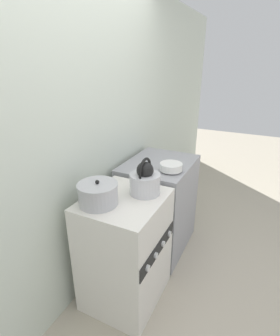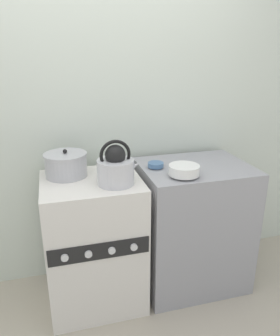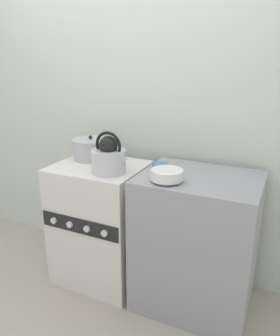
{
  "view_description": "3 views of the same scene",
  "coord_description": "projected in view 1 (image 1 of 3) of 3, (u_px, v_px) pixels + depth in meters",
  "views": [
    {
      "loc": [
        -1.43,
        -0.56,
        1.84
      ],
      "look_at": [
        0.3,
        0.29,
        1.04
      ],
      "focal_mm": 28.0,
      "sensor_mm": 36.0,
      "label": 1
    },
    {
      "loc": [
        -0.21,
        -1.67,
        1.7
      ],
      "look_at": [
        0.33,
        0.3,
        0.96
      ],
      "focal_mm": 35.0,
      "sensor_mm": 36.0,
      "label": 2
    },
    {
      "loc": [
        1.22,
        -1.61,
        1.64
      ],
      "look_at": [
        0.33,
        0.26,
        0.95
      ],
      "focal_mm": 35.0,
      "sensor_mm": 36.0,
      "label": 3
    }
  ],
  "objects": [
    {
      "name": "stove",
      "position": [
        125.0,
        250.0,
        2.06
      ],
      "size": [
        0.63,
        0.57,
        0.92
      ],
      "color": "silver",
      "rests_on": "ground_plane"
    },
    {
      "name": "wall_back",
      "position": [
        76.0,
        147.0,
        1.92
      ],
      "size": [
        7.0,
        0.06,
        2.5
      ],
      "color": "silver",
      "rests_on": "ground_plane"
    },
    {
      "name": "small_ceramic_bowl",
      "position": [
        144.0,
        170.0,
        2.26
      ],
      "size": [
        0.11,
        0.11,
        0.04
      ],
      "color": "#4C729E",
      "rests_on": "counter"
    },
    {
      "name": "ground_plane",
      "position": [
        156.0,
        305.0,
        2.12
      ],
      "size": [
        12.0,
        12.0,
        0.0
      ],
      "primitive_type": "plane",
      "color": "#B2A893"
    },
    {
      "name": "cooking_pot",
      "position": [
        98.0,
        194.0,
        1.79
      ],
      "size": [
        0.28,
        0.28,
        0.18
      ],
      "color": "#B2B2B7",
      "rests_on": "stove"
    },
    {
      "name": "kettle",
      "position": [
        145.0,
        180.0,
        1.92
      ],
      "size": [
        0.28,
        0.23,
        0.28
      ],
      "color": "silver",
      "rests_on": "stove"
    },
    {
      "name": "enamel_bowl",
      "position": [
        171.0,
        167.0,
        2.28
      ],
      "size": [
        0.2,
        0.2,
        0.08
      ],
      "color": "white",
      "rests_on": "counter"
    },
    {
      "name": "counter",
      "position": [
        158.0,
        205.0,
        2.67
      ],
      "size": [
        0.76,
        0.6,
        0.94
      ],
      "color": "#99999E",
      "rests_on": "ground_plane"
    }
  ]
}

